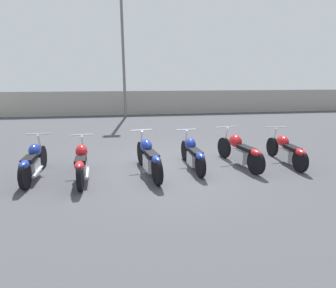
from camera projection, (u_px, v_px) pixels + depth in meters
The scene contains 9 objects.
ground_plane at pixel (168, 168), 7.12m from camera, with size 60.00×60.00×0.00m, color #424247.
fence_back at pixel (143, 103), 17.30m from camera, with size 40.00×0.04×1.54m.
light_pole_left at pixel (122, 36), 15.22m from camera, with size 0.70×0.35×8.14m.
motorcycle_slot_0 at pixel (33, 162), 6.30m from camera, with size 0.59×2.04×0.97m.
motorcycle_slot_1 at pixel (82, 163), 6.19m from camera, with size 0.55×1.99×0.98m.
motorcycle_slot_2 at pixel (149, 157), 6.55m from camera, with size 0.68×2.17×1.02m.
motorcycle_slot_3 at pixel (193, 154), 6.99m from camera, with size 0.56×2.00×0.95m.
motorcycle_slot_4 at pixel (240, 151), 7.19m from camera, with size 0.75×2.13×0.99m.
motorcycle_slot_5 at pixel (286, 150), 7.36m from camera, with size 0.66×2.04×0.94m.
Camera 1 is at (-1.03, -6.67, 2.36)m, focal length 28.00 mm.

